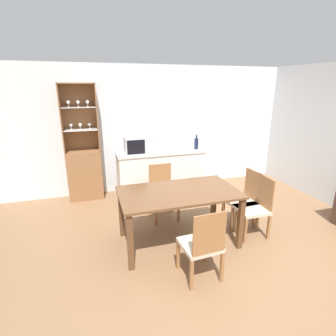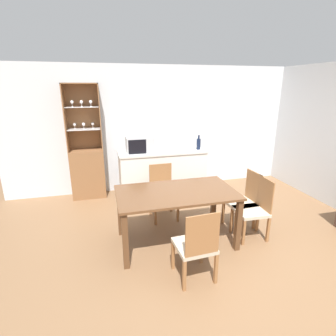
# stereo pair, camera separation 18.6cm
# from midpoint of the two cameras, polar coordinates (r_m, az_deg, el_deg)

# --- Properties ---
(ground_plane) EXTENTS (18.00, 18.00, 0.00)m
(ground_plane) POSITION_cam_midpoint_polar(r_m,az_deg,el_deg) (3.80, 13.47, -17.39)
(ground_plane) COLOR brown
(wall_back) EXTENTS (6.80, 0.06, 2.55)m
(wall_back) POSITION_cam_midpoint_polar(r_m,az_deg,el_deg) (5.64, 1.89, 8.59)
(wall_back) COLOR silver
(wall_back) RESTS_ON ground_plane
(kitchen_counter) EXTENTS (1.63, 0.60, 0.98)m
(kitchen_counter) POSITION_cam_midpoint_polar(r_m,az_deg,el_deg) (5.06, -0.23, -1.61)
(kitchen_counter) COLOR silver
(kitchen_counter) RESTS_ON ground_plane
(display_cabinet) EXTENTS (0.64, 0.36, 2.20)m
(display_cabinet) POSITION_cam_midpoint_polar(r_m,az_deg,el_deg) (5.36, -16.18, 0.63)
(display_cabinet) COLOR brown
(display_cabinet) RESTS_ON ground_plane
(dining_table) EXTENTS (1.61, 0.91, 0.77)m
(dining_table) POSITION_cam_midpoint_polar(r_m,az_deg,el_deg) (3.61, 3.29, -6.71)
(dining_table) COLOR brown
(dining_table) RESTS_ON ground_plane
(dining_chair_side_right_far) EXTENTS (0.44, 0.44, 0.90)m
(dining_chair_side_right_far) POSITION_cam_midpoint_polar(r_m,az_deg,el_deg) (4.28, 17.41, -6.93)
(dining_chair_side_right_far) COLOR #C1B299
(dining_chair_side_right_far) RESTS_ON ground_plane
(dining_chair_side_right_near) EXTENTS (0.43, 0.43, 0.90)m
(dining_chair_side_right_near) POSITION_cam_midpoint_polar(r_m,az_deg,el_deg) (4.07, 19.46, -8.44)
(dining_chair_side_right_near) COLOR #C1B299
(dining_chair_side_right_near) RESTS_ON ground_plane
(dining_chair_head_near) EXTENTS (0.44, 0.44, 0.90)m
(dining_chair_head_near) POSITION_cam_midpoint_polar(r_m,az_deg,el_deg) (3.08, 7.91, -16.43)
(dining_chair_head_near) COLOR #C1B299
(dining_chair_head_near) RESTS_ON ground_plane
(dining_chair_head_far) EXTENTS (0.43, 0.43, 0.90)m
(dining_chair_head_far) POSITION_cam_midpoint_polar(r_m,az_deg,el_deg) (4.39, 0.09, -5.41)
(dining_chair_head_far) COLOR #C1B299
(dining_chair_head_far) RESTS_ON ground_plane
(microwave) EXTENTS (0.49, 0.33, 0.29)m
(microwave) POSITION_cam_midpoint_polar(r_m,az_deg,el_deg) (4.77, -5.05, 5.07)
(microwave) COLOR #B7BABF
(microwave) RESTS_ON kitchen_counter
(wine_bottle) EXTENTS (0.08, 0.08, 0.28)m
(wine_bottle) POSITION_cam_midpoint_polar(r_m,az_deg,el_deg) (5.05, 7.72, 5.26)
(wine_bottle) COLOR #141E38
(wine_bottle) RESTS_ON kitchen_counter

